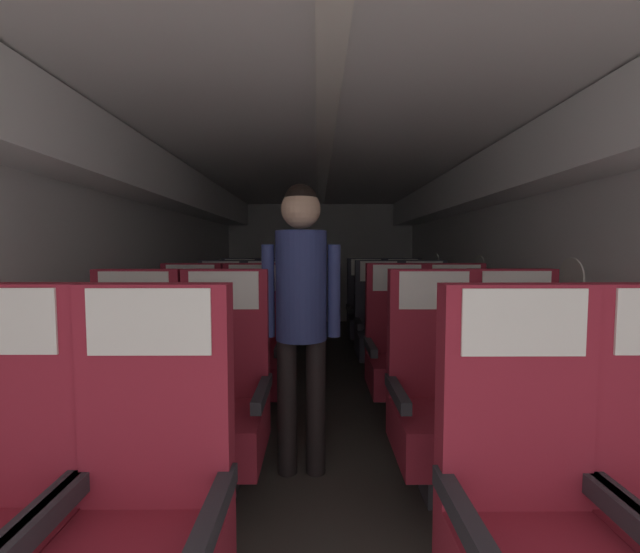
{
  "coord_description": "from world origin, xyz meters",
  "views": [
    {
      "loc": [
        -0.05,
        0.37,
        1.25
      ],
      "look_at": [
        -0.03,
        4.78,
        0.96
      ],
      "focal_mm": 22.73,
      "sensor_mm": 36.0,
      "label": 1
    }
  ],
  "objects": [
    {
      "name": "seat_c_right_window",
      "position": [
        0.55,
        3.34,
        0.48
      ],
      "size": [
        0.49,
        0.52,
        1.15
      ],
      "color": "#38383D",
      "rests_on": "ground"
    },
    {
      "name": "seat_a_right_window",
      "position": [
        0.55,
        1.44,
        0.48
      ],
      "size": [
        0.49,
        0.52,
        1.15
      ],
      "color": "#38383D",
      "rests_on": "ground"
    },
    {
      "name": "seat_b_right_window",
      "position": [
        0.56,
        2.39,
        0.48
      ],
      "size": [
        0.49,
        0.52,
        1.15
      ],
      "color": "#38383D",
      "rests_on": "ground"
    },
    {
      "name": "seat_b_left_window",
      "position": [
        -1.02,
        2.39,
        0.48
      ],
      "size": [
        0.49,
        0.52,
        1.15
      ],
      "color": "#38383D",
      "rests_on": "ground"
    },
    {
      "name": "seat_d_right_aisle",
      "position": [
        1.02,
        4.3,
        0.48
      ],
      "size": [
        0.49,
        0.52,
        1.15
      ],
      "color": "#38383D",
      "rests_on": "ground"
    },
    {
      "name": "seat_b_left_aisle",
      "position": [
        -0.55,
        2.39,
        0.48
      ],
      "size": [
        0.49,
        0.52,
        1.15
      ],
      "color": "#38383D",
      "rests_on": "ground"
    },
    {
      "name": "seat_d_left_window",
      "position": [
        -1.02,
        4.3,
        0.48
      ],
      "size": [
        0.49,
        0.52,
        1.15
      ],
      "color": "#38383D",
      "rests_on": "ground"
    },
    {
      "name": "seat_a_left_aisle",
      "position": [
        -0.55,
        1.46,
        0.48
      ],
      "size": [
        0.49,
        0.52,
        1.15
      ],
      "color": "#38383D",
      "rests_on": "ground"
    },
    {
      "name": "seat_c_left_aisle",
      "position": [
        -0.54,
        3.35,
        0.48
      ],
      "size": [
        0.49,
        0.52,
        1.15
      ],
      "color": "#38383D",
      "rests_on": "ground"
    },
    {
      "name": "seat_b_right_aisle",
      "position": [
        1.01,
        2.42,
        0.48
      ],
      "size": [
        0.49,
        0.52,
        1.15
      ],
      "color": "#38383D",
      "rests_on": "ground"
    },
    {
      "name": "seat_e_right_aisle",
      "position": [
        1.0,
        5.25,
        0.48
      ],
      "size": [
        0.49,
        0.52,
        1.15
      ],
      "color": "#38383D",
      "rests_on": "ground"
    },
    {
      "name": "seat_d_left_aisle",
      "position": [
        -0.56,
        4.29,
        0.48
      ],
      "size": [
        0.49,
        0.52,
        1.15
      ],
      "color": "#38383D",
      "rests_on": "ground"
    },
    {
      "name": "fuselage_shell",
      "position": [
        0.0,
        3.94,
        1.52
      ],
      "size": [
        3.32,
        7.43,
        2.09
      ],
      "color": "silver",
      "rests_on": "ground"
    },
    {
      "name": "seat_d_right_window",
      "position": [
        0.56,
        4.29,
        0.48
      ],
      "size": [
        0.49,
        0.52,
        1.15
      ],
      "color": "#38383D",
      "rests_on": "ground"
    },
    {
      "name": "seat_e_left_aisle",
      "position": [
        -0.55,
        5.23,
        0.48
      ],
      "size": [
        0.49,
        0.52,
        1.15
      ],
      "color": "#38383D",
      "rests_on": "ground"
    },
    {
      "name": "seat_e_left_window",
      "position": [
        -1.01,
        5.24,
        0.48
      ],
      "size": [
        0.49,
        0.52,
        1.15
      ],
      "color": "#38383D",
      "rests_on": "ground"
    },
    {
      "name": "ground",
      "position": [
        0.0,
        3.69,
        -0.01
      ],
      "size": [
        3.44,
        7.78,
        0.02
      ],
      "primitive_type": "cube",
      "color": "#3D3833"
    },
    {
      "name": "flight_attendant",
      "position": [
        -0.14,
        2.57,
        0.99
      ],
      "size": [
        0.43,
        0.28,
        1.6
      ],
      "rotation": [
        0.0,
        0.0,
        0.03
      ],
      "color": "black",
      "rests_on": "ground"
    },
    {
      "name": "seat_e_right_window",
      "position": [
        0.55,
        5.23,
        0.48
      ],
      "size": [
        0.49,
        0.52,
        1.15
      ],
      "color": "#38383D",
      "rests_on": "ground"
    },
    {
      "name": "seat_c_left_window",
      "position": [
        -1.02,
        3.35,
        0.48
      ],
      "size": [
        0.49,
        0.52,
        1.15
      ],
      "color": "#38383D",
      "rests_on": "ground"
    },
    {
      "name": "seat_c_right_aisle",
      "position": [
        1.0,
        3.34,
        0.48
      ],
      "size": [
        0.49,
        0.52,
        1.15
      ],
      "color": "#38383D",
      "rests_on": "ground"
    }
  ]
}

